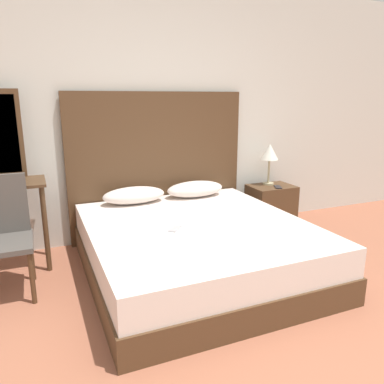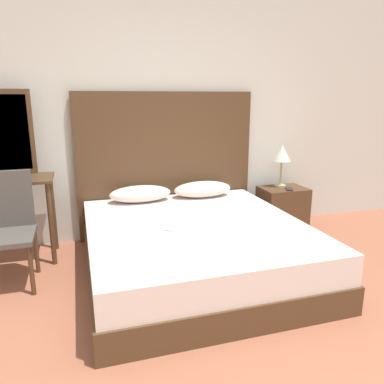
# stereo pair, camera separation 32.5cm
# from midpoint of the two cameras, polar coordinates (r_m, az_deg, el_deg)

# --- Properties ---
(wall_back) EXTENTS (10.00, 0.06, 2.70)m
(wall_back) POSITION_cam_midpoint_polar(r_m,az_deg,el_deg) (4.11, -8.59, 11.86)
(wall_back) COLOR silver
(wall_back) RESTS_ON ground_plane
(bed) EXTENTS (1.84, 2.02, 0.46)m
(bed) POSITION_cam_midpoint_polar(r_m,az_deg,el_deg) (3.31, -2.15, -8.54)
(bed) COLOR #4C331E
(bed) RESTS_ON ground_plane
(headboard) EXTENTS (1.94, 0.05, 1.57)m
(headboard) POSITION_cam_midpoint_polar(r_m,az_deg,el_deg) (4.11, -7.41, 3.96)
(headboard) COLOR #4C331E
(headboard) RESTS_ON ground_plane
(pillow_left) EXTENTS (0.64, 0.30, 0.17)m
(pillow_left) POSITION_cam_midpoint_polar(r_m,az_deg,el_deg) (3.87, -11.23, -0.52)
(pillow_left) COLOR silver
(pillow_left) RESTS_ON bed
(pillow_right) EXTENTS (0.64, 0.30, 0.17)m
(pillow_right) POSITION_cam_midpoint_polar(r_m,az_deg,el_deg) (4.05, -1.80, 0.43)
(pillow_right) COLOR silver
(pillow_right) RESTS_ON bed
(phone_on_bed) EXTENTS (0.15, 0.16, 0.01)m
(phone_on_bed) POSITION_cam_midpoint_polar(r_m,az_deg,el_deg) (3.09, -5.64, -5.64)
(phone_on_bed) COLOR #B7B7BC
(phone_on_bed) RESTS_ON bed
(nightstand) EXTENTS (0.52, 0.39, 0.49)m
(nightstand) POSITION_cam_midpoint_polar(r_m,az_deg,el_deg) (4.55, 9.93, -2.09)
(nightstand) COLOR #4C331E
(nightstand) RESTS_ON ground_plane
(table_lamp) EXTENTS (0.21, 0.21, 0.49)m
(table_lamp) POSITION_cam_midpoint_polar(r_m,az_deg,el_deg) (4.49, 9.73, 5.80)
(table_lamp) COLOR tan
(table_lamp) RESTS_ON nightstand
(phone_on_nightstand) EXTENTS (0.12, 0.17, 0.01)m
(phone_on_nightstand) POSITION_cam_midpoint_polar(r_m,az_deg,el_deg) (4.42, 10.92, 0.74)
(phone_on_nightstand) COLOR black
(phone_on_nightstand) RESTS_ON nightstand
(chair) EXTENTS (0.46, 0.47, 0.93)m
(chair) POSITION_cam_midpoint_polar(r_m,az_deg,el_deg) (3.34, -29.79, -5.05)
(chair) COLOR #4C4742
(chair) RESTS_ON ground_plane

